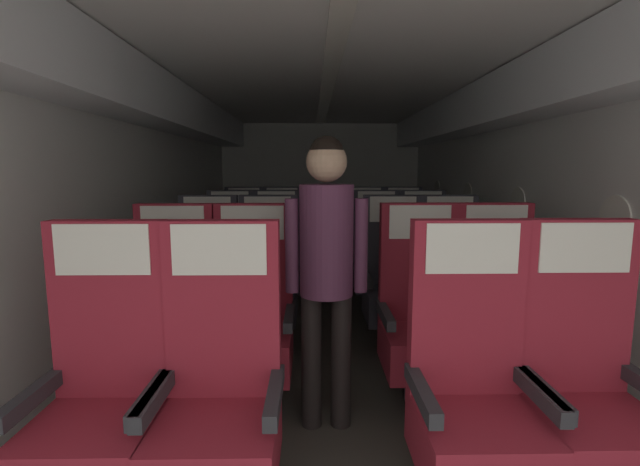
# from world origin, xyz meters

# --- Properties ---
(ground) EXTENTS (3.42, 7.58, 0.02)m
(ground) POSITION_xyz_m (0.00, 3.59, -0.01)
(ground) COLOR #3D3833
(fuselage_shell) EXTENTS (3.30, 7.23, 2.18)m
(fuselage_shell) POSITION_xyz_m (0.00, 3.84, 1.58)
(fuselage_shell) COLOR silver
(fuselage_shell) RESTS_ON ground
(seat_a_left_window) EXTENTS (0.49, 0.47, 1.19)m
(seat_a_left_window) POSITION_xyz_m (-0.95, 1.55, 0.50)
(seat_a_left_window) COLOR #38383D
(seat_a_left_window) RESTS_ON ground
(seat_a_left_aisle) EXTENTS (0.49, 0.47, 1.19)m
(seat_a_left_aisle) POSITION_xyz_m (-0.50, 1.54, 0.50)
(seat_a_left_aisle) COLOR #38383D
(seat_a_left_aisle) RESTS_ON ground
(seat_a_right_aisle) EXTENTS (0.49, 0.47, 1.19)m
(seat_a_right_aisle) POSITION_xyz_m (0.94, 1.56, 0.50)
(seat_a_right_aisle) COLOR #38383D
(seat_a_right_aisle) RESTS_ON ground
(seat_a_right_window) EXTENTS (0.49, 0.47, 1.19)m
(seat_a_right_window) POSITION_xyz_m (0.49, 1.55, 0.50)
(seat_a_right_window) COLOR #38383D
(seat_a_right_window) RESTS_ON ground
(seat_b_left_window) EXTENTS (0.49, 0.47, 1.19)m
(seat_b_left_window) POSITION_xyz_m (-0.95, 2.43, 0.50)
(seat_b_left_window) COLOR #38383D
(seat_b_left_window) RESTS_ON ground
(seat_b_left_aisle) EXTENTS (0.49, 0.47, 1.19)m
(seat_b_left_aisle) POSITION_xyz_m (-0.49, 2.44, 0.50)
(seat_b_left_aisle) COLOR #38383D
(seat_b_left_aisle) RESTS_ON ground
(seat_b_right_aisle) EXTENTS (0.49, 0.47, 1.19)m
(seat_b_right_aisle) POSITION_xyz_m (0.96, 2.46, 0.50)
(seat_b_right_aisle) COLOR #38383D
(seat_b_right_aisle) RESTS_ON ground
(seat_b_right_window) EXTENTS (0.49, 0.47, 1.19)m
(seat_b_right_window) POSITION_xyz_m (0.50, 2.46, 0.50)
(seat_b_right_window) COLOR #38383D
(seat_b_right_window) RESTS_ON ground
(seat_c_left_window) EXTENTS (0.49, 0.47, 1.19)m
(seat_c_left_window) POSITION_xyz_m (-0.96, 3.35, 0.50)
(seat_c_left_window) COLOR #38383D
(seat_c_left_window) RESTS_ON ground
(seat_c_left_aisle) EXTENTS (0.49, 0.47, 1.19)m
(seat_c_left_aisle) POSITION_xyz_m (-0.49, 3.36, 0.50)
(seat_c_left_aisle) COLOR #38383D
(seat_c_left_aisle) RESTS_ON ground
(seat_c_right_aisle) EXTENTS (0.49, 0.47, 1.19)m
(seat_c_right_aisle) POSITION_xyz_m (0.95, 3.34, 0.50)
(seat_c_right_aisle) COLOR #38383D
(seat_c_right_aisle) RESTS_ON ground
(seat_c_right_window) EXTENTS (0.49, 0.47, 1.19)m
(seat_c_right_window) POSITION_xyz_m (0.50, 3.34, 0.50)
(seat_c_right_window) COLOR #38383D
(seat_c_right_window) RESTS_ON ground
(seat_d_left_window) EXTENTS (0.49, 0.47, 1.19)m
(seat_d_left_window) POSITION_xyz_m (-0.95, 4.25, 0.50)
(seat_d_left_window) COLOR #38383D
(seat_d_left_window) RESTS_ON ground
(seat_d_left_aisle) EXTENTS (0.49, 0.47, 1.19)m
(seat_d_left_aisle) POSITION_xyz_m (-0.49, 4.25, 0.50)
(seat_d_left_aisle) COLOR #38383D
(seat_d_left_aisle) RESTS_ON ground
(seat_d_right_aisle) EXTENTS (0.49, 0.47, 1.19)m
(seat_d_right_aisle) POSITION_xyz_m (0.96, 4.23, 0.50)
(seat_d_right_aisle) COLOR #38383D
(seat_d_right_aisle) RESTS_ON ground
(seat_d_right_window) EXTENTS (0.49, 0.47, 1.19)m
(seat_d_right_window) POSITION_xyz_m (0.50, 4.23, 0.50)
(seat_d_right_window) COLOR #38383D
(seat_d_right_window) RESTS_ON ground
(seat_e_left_window) EXTENTS (0.49, 0.47, 1.19)m
(seat_e_left_window) POSITION_xyz_m (-0.94, 5.12, 0.50)
(seat_e_left_window) COLOR #38383D
(seat_e_left_window) RESTS_ON ground
(seat_e_left_aisle) EXTENTS (0.49, 0.47, 1.19)m
(seat_e_left_aisle) POSITION_xyz_m (-0.49, 5.14, 0.50)
(seat_e_left_aisle) COLOR #38383D
(seat_e_left_aisle) RESTS_ON ground
(seat_e_right_aisle) EXTENTS (0.49, 0.47, 1.19)m
(seat_e_right_aisle) POSITION_xyz_m (0.95, 5.14, 0.50)
(seat_e_right_aisle) COLOR #38383D
(seat_e_right_aisle) RESTS_ON ground
(seat_e_right_window) EXTENTS (0.49, 0.47, 1.19)m
(seat_e_right_window) POSITION_xyz_m (0.50, 5.14, 0.50)
(seat_e_right_window) COLOR #38383D
(seat_e_right_window) RESTS_ON ground
(flight_attendant) EXTENTS (0.43, 0.28, 1.56)m
(flight_attendant) POSITION_xyz_m (-0.06, 2.21, 0.96)
(flight_attendant) COLOR black
(flight_attendant) RESTS_ON ground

